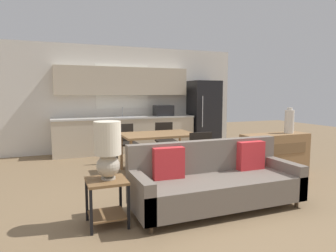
{
  "coord_description": "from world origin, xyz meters",
  "views": [
    {
      "loc": [
        -1.78,
        -3.14,
        1.5
      ],
      "look_at": [
        0.06,
        1.5,
        0.95
      ],
      "focal_mm": 32.0,
      "sensor_mm": 36.0,
      "label": 1
    }
  ],
  "objects_px": {
    "dining_chair_near_right": "(198,152)",
    "refrigerator": "(204,114)",
    "vase": "(289,121)",
    "dining_table": "(158,137)",
    "dining_chair_far_left": "(126,141)",
    "side_table": "(107,195)",
    "credenza": "(275,156)",
    "table_lamp": "(108,148)",
    "dining_chair_far_right": "(165,139)",
    "couch": "(214,182)"
  },
  "relations": [
    {
      "from": "side_table",
      "to": "vase",
      "type": "bearing_deg",
      "value": 13.89
    },
    {
      "from": "couch",
      "to": "dining_chair_far_right",
      "type": "xyz_separation_m",
      "value": [
        0.37,
        2.76,
        0.16
      ]
    },
    {
      "from": "refrigerator",
      "to": "dining_table",
      "type": "distance_m",
      "value": 2.95
    },
    {
      "from": "dining_table",
      "to": "credenza",
      "type": "xyz_separation_m",
      "value": [
        1.79,
        -1.16,
        -0.27
      ]
    },
    {
      "from": "refrigerator",
      "to": "dining_chair_far_left",
      "type": "bearing_deg",
      "value": -153.02
    },
    {
      "from": "side_table",
      "to": "credenza",
      "type": "height_order",
      "value": "credenza"
    },
    {
      "from": "table_lamp",
      "to": "side_table",
      "type": "bearing_deg",
      "value": -143.07
    },
    {
      "from": "dining_chair_far_right",
      "to": "side_table",
      "type": "bearing_deg",
      "value": -116.88
    },
    {
      "from": "vase",
      "to": "dining_chair_near_right",
      "type": "xyz_separation_m",
      "value": [
        -1.65,
        0.36,
        -0.51
      ]
    },
    {
      "from": "couch",
      "to": "dining_chair_near_right",
      "type": "bearing_deg",
      "value": 73.06
    },
    {
      "from": "dining_chair_near_right",
      "to": "side_table",
      "type": "bearing_deg",
      "value": 38.08
    },
    {
      "from": "side_table",
      "to": "table_lamp",
      "type": "height_order",
      "value": "table_lamp"
    },
    {
      "from": "refrigerator",
      "to": "dining_chair_near_right",
      "type": "distance_m",
      "value": 3.34
    },
    {
      "from": "dining_table",
      "to": "credenza",
      "type": "height_order",
      "value": "credenza"
    },
    {
      "from": "side_table",
      "to": "credenza",
      "type": "distance_m",
      "value": 3.25
    },
    {
      "from": "side_table",
      "to": "couch",
      "type": "bearing_deg",
      "value": 0.67
    },
    {
      "from": "credenza",
      "to": "dining_chair_near_right",
      "type": "xyz_separation_m",
      "value": [
        -1.36,
        0.35,
        0.1
      ]
    },
    {
      "from": "dining_table",
      "to": "couch",
      "type": "distance_m",
      "value": 2.03
    },
    {
      "from": "refrigerator",
      "to": "dining_chair_far_right",
      "type": "relative_size",
      "value": 2.16
    },
    {
      "from": "side_table",
      "to": "vase",
      "type": "relative_size",
      "value": 1.15
    },
    {
      "from": "dining_table",
      "to": "side_table",
      "type": "relative_size",
      "value": 2.6
    },
    {
      "from": "vase",
      "to": "dining_chair_near_right",
      "type": "distance_m",
      "value": 1.76
    },
    {
      "from": "dining_table",
      "to": "vase",
      "type": "relative_size",
      "value": 2.99
    },
    {
      "from": "table_lamp",
      "to": "dining_chair_far_right",
      "type": "relative_size",
      "value": 0.78
    },
    {
      "from": "refrigerator",
      "to": "side_table",
      "type": "relative_size",
      "value": 3.47
    },
    {
      "from": "side_table",
      "to": "credenza",
      "type": "xyz_separation_m",
      "value": [
        3.13,
        0.85,
        0.04
      ]
    },
    {
      "from": "side_table",
      "to": "table_lamp",
      "type": "relative_size",
      "value": 0.8
    },
    {
      "from": "refrigerator",
      "to": "side_table",
      "type": "bearing_deg",
      "value": -130.17
    },
    {
      "from": "vase",
      "to": "dining_chair_near_right",
      "type": "bearing_deg",
      "value": 167.73
    },
    {
      "from": "side_table",
      "to": "dining_chair_far_right",
      "type": "relative_size",
      "value": 0.62
    },
    {
      "from": "table_lamp",
      "to": "vase",
      "type": "distance_m",
      "value": 3.5
    },
    {
      "from": "dining_chair_near_right",
      "to": "refrigerator",
      "type": "bearing_deg",
      "value": -116.29
    },
    {
      "from": "side_table",
      "to": "dining_chair_far_left",
      "type": "distance_m",
      "value": 2.92
    },
    {
      "from": "table_lamp",
      "to": "credenza",
      "type": "distance_m",
      "value": 3.25
    },
    {
      "from": "refrigerator",
      "to": "dining_table",
      "type": "bearing_deg",
      "value": -135.55
    },
    {
      "from": "dining_table",
      "to": "dining_chair_far_right",
      "type": "height_order",
      "value": "dining_chair_far_right"
    },
    {
      "from": "refrigerator",
      "to": "couch",
      "type": "distance_m",
      "value": 4.57
    },
    {
      "from": "refrigerator",
      "to": "dining_chair_far_right",
      "type": "height_order",
      "value": "refrigerator"
    },
    {
      "from": "vase",
      "to": "dining_chair_far_left",
      "type": "distance_m",
      "value": 3.22
    },
    {
      "from": "side_table",
      "to": "vase",
      "type": "height_order",
      "value": "vase"
    },
    {
      "from": "dining_chair_far_left",
      "to": "dining_chair_near_right",
      "type": "bearing_deg",
      "value": -62.96
    },
    {
      "from": "dining_table",
      "to": "dining_chair_far_left",
      "type": "xyz_separation_m",
      "value": [
        -0.44,
        0.77,
        -0.17
      ]
    },
    {
      "from": "couch",
      "to": "credenza",
      "type": "bearing_deg",
      "value": 25.9
    },
    {
      "from": "dining_table",
      "to": "side_table",
      "type": "xyz_separation_m",
      "value": [
        -1.34,
        -2.01,
        -0.31
      ]
    },
    {
      "from": "couch",
      "to": "dining_chair_far_right",
      "type": "bearing_deg",
      "value": 82.3
    },
    {
      "from": "couch",
      "to": "vase",
      "type": "xyz_separation_m",
      "value": [
        2.01,
        0.83,
        0.66
      ]
    },
    {
      "from": "vase",
      "to": "dining_chair_far_left",
      "type": "relative_size",
      "value": 0.54
    },
    {
      "from": "dining_chair_near_right",
      "to": "dining_chair_far_left",
      "type": "xyz_separation_m",
      "value": [
        -0.88,
        1.57,
        0.0
      ]
    },
    {
      "from": "couch",
      "to": "table_lamp",
      "type": "bearing_deg",
      "value": 179.84
    },
    {
      "from": "side_table",
      "to": "dining_table",
      "type": "bearing_deg",
      "value": 56.39
    }
  ]
}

